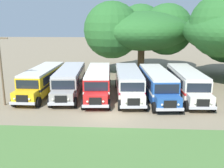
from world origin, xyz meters
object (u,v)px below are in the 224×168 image
at_px(parked_bus_slot_1, 70,80).
at_px(parked_bus_slot_5, 187,82).
at_px(parked_bus_slot_2, 98,81).
at_px(parked_bus_slot_0, 43,79).
at_px(parked_bus_slot_4, 157,83).
at_px(parked_bus_slot_3, 129,81).
at_px(broad_shade_tree, 140,30).
at_px(utility_pole, 1,67).

xyz_separation_m(parked_bus_slot_1, parked_bus_slot_5, (12.82, -0.38, 0.00)).
distance_m(parked_bus_slot_2, parked_bus_slot_5, 9.57).
height_order(parked_bus_slot_0, parked_bus_slot_4, same).
bearing_deg(parked_bus_slot_4, parked_bus_slot_2, -99.58).
relative_size(parked_bus_slot_4, parked_bus_slot_5, 1.01).
height_order(parked_bus_slot_1, parked_bus_slot_5, same).
xyz_separation_m(parked_bus_slot_3, parked_bus_slot_5, (6.24, 0.08, 0.00)).
xyz_separation_m(parked_bus_slot_0, parked_bus_slot_5, (15.92, -0.36, 0.00)).
distance_m(parked_bus_slot_1, broad_shade_tree, 16.70).
bearing_deg(parked_bus_slot_5, parked_bus_slot_4, -81.66).
relative_size(parked_bus_slot_1, parked_bus_slot_5, 1.01).
distance_m(parked_bus_slot_2, parked_bus_slot_4, 6.35).
distance_m(parked_bus_slot_5, utility_pole, 18.89).
height_order(parked_bus_slot_3, parked_bus_slot_4, same).
xyz_separation_m(parked_bus_slot_5, utility_pole, (-18.30, -4.12, 2.18)).
bearing_deg(parked_bus_slot_5, parked_bus_slot_2, -91.33).
bearing_deg(parked_bus_slot_3, broad_shade_tree, 168.43).
bearing_deg(utility_pole, parked_bus_slot_5, 12.70).
bearing_deg(parked_bus_slot_5, utility_pole, -78.96).
bearing_deg(parked_bus_slot_3, parked_bus_slot_4, 76.76).
xyz_separation_m(parked_bus_slot_0, parked_bus_slot_1, (3.10, 0.01, 0.00)).
relative_size(parked_bus_slot_2, parked_bus_slot_3, 1.00).
relative_size(parked_bus_slot_0, parked_bus_slot_5, 1.00).
bearing_deg(parked_bus_slot_5, parked_bus_slot_3, -90.88).
bearing_deg(parked_bus_slot_3, utility_pole, -75.51).
xyz_separation_m(parked_bus_slot_4, parked_bus_slot_5, (3.24, 0.57, 0.00)).
height_order(parked_bus_slot_1, parked_bus_slot_4, same).
relative_size(parked_bus_slot_5, utility_pole, 1.55).
distance_m(parked_bus_slot_1, parked_bus_slot_3, 6.59).
xyz_separation_m(parked_bus_slot_0, parked_bus_slot_4, (12.68, -0.94, 0.00)).
relative_size(parked_bus_slot_1, parked_bus_slot_2, 1.00).
height_order(parked_bus_slot_5, broad_shade_tree, broad_shade_tree).
height_order(parked_bus_slot_4, broad_shade_tree, broad_shade_tree).
height_order(parked_bus_slot_2, broad_shade_tree, broad_shade_tree).
distance_m(parked_bus_slot_0, parked_bus_slot_5, 15.93).
distance_m(parked_bus_slot_4, utility_pole, 15.62).
height_order(parked_bus_slot_3, parked_bus_slot_5, same).
bearing_deg(broad_shade_tree, parked_bus_slot_1, -121.94).
bearing_deg(utility_pole, parked_bus_slot_4, 13.27).
bearing_deg(parked_bus_slot_2, parked_bus_slot_0, -97.35).
xyz_separation_m(parked_bus_slot_0, utility_pole, (-2.38, -4.49, 2.18)).
bearing_deg(parked_bus_slot_1, parked_bus_slot_3, 82.06).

